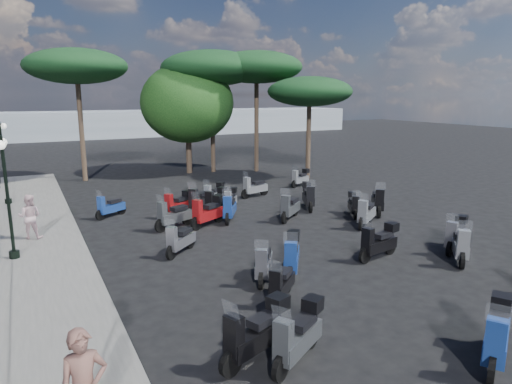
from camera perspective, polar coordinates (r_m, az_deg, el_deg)
name	(u,v)px	position (r m, az deg, el deg)	size (l,w,h in m)	color
ground	(259,250)	(14.95, 0.42, -7.21)	(120.00, 120.00, 0.00)	black
sidewalk	(35,251)	(16.24, -25.88, -6.60)	(3.00, 30.00, 0.15)	#5F5D5A
lamp_post_1	(7,190)	(15.07, -28.69, 0.24)	(0.29, 1.08, 3.65)	black
lamp_post_2	(3,157)	(23.00, -29.04, 3.81)	(0.52, 1.04, 3.66)	black
pedestrian_far	(30,217)	(17.19, -26.43, -2.77)	(0.74, 0.58, 1.52)	beige
scooter_0	(256,334)	(8.94, 0.00, -17.34)	(1.74, 0.90, 1.45)	black
scooter_1	(281,285)	(11.27, 3.17, -11.53)	(1.21, 1.11, 1.24)	black
scooter_2	(264,264)	(12.42, 0.96, -9.03)	(1.06, 1.45, 1.34)	black
scooter_3	(173,216)	(17.34, -10.28, -2.97)	(1.70, 0.89, 1.43)	black
scooter_4	(178,205)	(19.10, -9.72, -1.55)	(1.49, 1.00, 1.31)	black
scooter_5	(110,207)	(19.59, -17.77, -1.84)	(1.36, 0.89, 1.22)	black
scooter_7	(298,337)	(8.92, 5.24, -17.57)	(1.59, 1.08, 1.41)	black
scooter_8	(180,240)	(14.60, -9.47, -6.00)	(1.29, 1.13, 1.29)	black
scooter_9	(208,212)	(17.49, -6.01, -2.54)	(1.67, 1.05, 1.45)	black
scooter_10	(231,200)	(19.86, -3.20, -1.01)	(1.04, 1.26, 1.19)	black
scooter_11	(199,201)	(19.66, -7.17, -1.10)	(1.37, 1.30, 1.42)	black
scooter_12	(497,336)	(9.90, 27.86, -15.67)	(1.66, 1.16, 1.49)	black
scooter_13	(379,243)	(14.49, 15.10, -6.12)	(1.72, 0.64, 1.37)	black
scooter_14	(292,256)	(12.85, 4.50, -7.97)	(1.19, 1.57, 1.44)	black
scooter_15	(230,209)	(18.12, -3.33, -2.14)	(1.07, 1.58, 1.43)	black
scooter_16	(214,194)	(21.06, -5.28, -0.26)	(1.35, 0.99, 1.23)	black
scooter_17	(216,202)	(19.32, -5.03, -1.22)	(1.41, 1.23, 1.36)	black
scooter_19	(456,235)	(16.02, 23.69, -4.97)	(1.62, 0.97, 1.39)	black
scooter_20	(366,214)	(17.86, 13.61, -2.67)	(1.54, 1.13, 1.43)	black
scooter_21	(290,208)	(18.30, 4.25, -2.02)	(1.46, 1.21, 1.42)	black
scooter_22	(308,197)	(20.14, 6.56, -0.62)	(0.99, 1.68, 1.44)	black
scooter_23	(254,188)	(22.33, -0.21, 0.52)	(1.66, 0.67, 1.34)	black
scooter_26	(460,246)	(15.06, 24.16, -6.15)	(1.35, 1.38, 1.45)	black
scooter_27	(353,205)	(19.27, 12.08, -1.64)	(0.93, 1.38, 1.22)	black
scooter_28	(378,202)	(19.82, 14.97, -1.23)	(1.21, 1.59, 1.50)	black
scooter_29	(300,178)	(25.09, 5.56, 1.73)	(1.44, 0.81, 1.22)	black
broadleaf_tree	(187,103)	(29.35, -8.57, 10.92)	(5.83, 5.83, 6.90)	#38281E
pine_0	(211,68)	(29.62, -5.59, 15.12)	(6.31, 6.31, 7.67)	#38281E
pine_1	(257,68)	(29.79, 0.06, 15.29)	(5.79, 5.79, 7.65)	#38281E
pine_2	(76,67)	(28.20, -21.53, 14.36)	(5.62, 5.62, 7.48)	#38281E
pine_3	(310,92)	(27.38, 6.71, 12.33)	(4.97, 4.97, 5.99)	#38281E
distant_hills	(82,125)	(57.97, -20.88, 7.88)	(70.00, 8.00, 3.00)	gray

